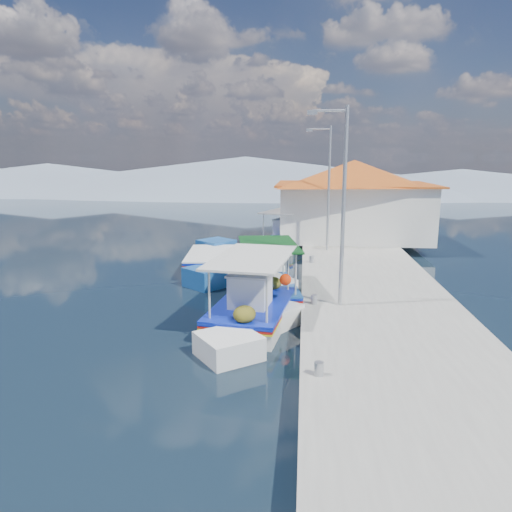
# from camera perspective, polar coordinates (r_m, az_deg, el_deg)

# --- Properties ---
(ground) EXTENTS (160.00, 160.00, 0.00)m
(ground) POSITION_cam_1_polar(r_m,az_deg,el_deg) (13.74, -9.14, -9.76)
(ground) COLOR black
(ground) RESTS_ON ground
(quay) EXTENTS (5.00, 44.00, 0.50)m
(quay) POSITION_cam_1_polar(r_m,az_deg,el_deg) (19.10, 13.11, -2.96)
(quay) COLOR #A3A198
(quay) RESTS_ON ground
(bollards) EXTENTS (0.20, 17.20, 0.30)m
(bollards) POSITION_cam_1_polar(r_m,az_deg,el_deg) (18.11, 6.86, -2.23)
(bollards) COLOR #A5A8AD
(bollards) RESTS_ON quay
(main_caique) EXTENTS (2.69, 7.12, 2.36)m
(main_caique) POSITION_cam_1_polar(r_m,az_deg,el_deg) (14.58, -0.42, -6.43)
(main_caique) COLOR silver
(main_caique) RESTS_ON ground
(caique_green_canopy) EXTENTS (2.61, 6.21, 2.36)m
(caique_green_canopy) POSITION_cam_1_polar(r_m,az_deg,el_deg) (16.70, 1.55, -4.42)
(caique_green_canopy) COLOR silver
(caique_green_canopy) RESTS_ON ground
(caique_blue_hull) EXTENTS (2.62, 7.13, 1.28)m
(caique_blue_hull) POSITION_cam_1_polar(r_m,az_deg,el_deg) (21.33, -5.25, -0.90)
(caique_blue_hull) COLOR #184D94
(caique_blue_hull) RESTS_ON ground
(caique_far) EXTENTS (3.48, 6.37, 2.38)m
(caique_far) POSITION_cam_1_polar(r_m,az_deg,el_deg) (26.63, 3.79, 1.88)
(caique_far) COLOR silver
(caique_far) RESTS_ON ground
(harbor_building) EXTENTS (10.49, 10.49, 4.40)m
(harbor_building) POSITION_cam_1_polar(r_m,az_deg,el_deg) (27.56, 11.67, 6.90)
(harbor_building) COLOR white
(harbor_building) RESTS_ON quay
(lamp_post_near) EXTENTS (1.21, 0.14, 6.00)m
(lamp_post_near) POSITION_cam_1_polar(r_m,az_deg,el_deg) (14.42, 10.22, 6.99)
(lamp_post_near) COLOR #A5A8AD
(lamp_post_near) RESTS_ON quay
(lamp_post_far) EXTENTS (1.21, 0.14, 6.00)m
(lamp_post_far) POSITION_cam_1_polar(r_m,az_deg,el_deg) (23.38, 8.58, 8.82)
(lamp_post_far) COLOR #A5A8AD
(lamp_post_far) RESTS_ON quay
(mountain_ridge) EXTENTS (171.40, 96.00, 5.50)m
(mountain_ridge) POSITION_cam_1_polar(r_m,az_deg,el_deg) (68.46, 8.53, 9.18)
(mountain_ridge) COLOR gray
(mountain_ridge) RESTS_ON ground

